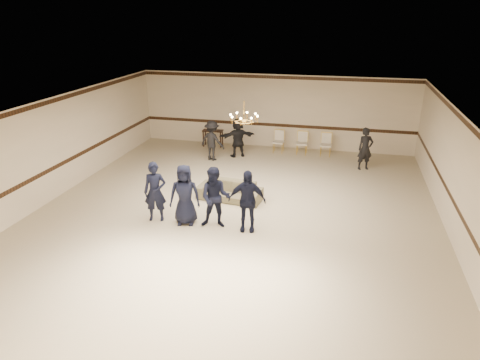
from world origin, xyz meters
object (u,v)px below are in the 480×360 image
object	(u,v)px
settee	(230,191)
console_table	(213,138)
adult_mid	(238,138)
adult_right	(365,149)
boy_d	(247,201)
chandelier	(244,111)
banquet_chair_right	(326,145)
banquet_chair_mid	(302,143)
boy_c	(215,198)
adult_left	(212,141)
boy_b	(185,195)
boy_a	(155,192)
banquet_chair_left	(278,142)

from	to	relation	value
settee	console_table	bearing A→B (deg)	118.53
adult_mid	adult_right	world-z (taller)	same
boy_d	settee	bearing A→B (deg)	109.87
chandelier	adult_mid	bearing A→B (deg)	106.34
chandelier	banquet_chair_right	xyz separation A→B (m)	(2.32, 5.19, -2.40)
chandelier	settee	world-z (taller)	chandelier
adult_right	banquet_chair_mid	world-z (taller)	adult_right
boy_c	adult_left	size ratio (longest dim) A/B	1.08
boy_d	adult_left	bearing A→B (deg)	107.88
adult_mid	console_table	bearing A→B (deg)	-68.46
boy_b	boy_c	world-z (taller)	same
boy_a	settee	world-z (taller)	boy_a
banquet_chair_left	banquet_chair_mid	world-z (taller)	same
adult_left	adult_right	world-z (taller)	same
chandelier	boy_a	xyz separation A→B (m)	(-2.12, -2.12, -1.99)
boy_d	banquet_chair_left	bearing A→B (deg)	84.22
boy_c	adult_mid	distance (m)	6.43
boy_a	adult_mid	distance (m)	6.42
boy_b	banquet_chair_right	size ratio (longest dim) A/B	1.86
chandelier	adult_mid	size ratio (longest dim) A/B	0.58
banquet_chair_right	adult_right	bearing A→B (deg)	-40.25
boy_b	boy_d	size ratio (longest dim) A/B	1.00
boy_c	adult_mid	size ratio (longest dim) A/B	1.08
boy_b	boy_c	size ratio (longest dim) A/B	1.00
adult_left	adult_mid	world-z (taller)	same
banquet_chair_left	console_table	size ratio (longest dim) A/B	1.06
boy_d	settee	world-z (taller)	boy_d
boy_d	banquet_chair_mid	size ratio (longest dim) A/B	1.86
settee	boy_a	bearing A→B (deg)	-124.99
boy_c	boy_d	bearing A→B (deg)	-7.53
banquet_chair_left	console_table	distance (m)	3.01
banquet_chair_mid	banquet_chair_right	distance (m)	1.00
boy_b	boy_d	world-z (taller)	same
chandelier	banquet_chair_right	size ratio (longest dim) A/B	0.99
boy_a	boy_c	bearing A→B (deg)	-13.79
adult_right	banquet_chair_right	xyz separation A→B (m)	(-1.54, 1.34, -0.34)
banquet_chair_right	banquet_chair_left	bearing A→B (deg)	-179.09
chandelier	console_table	distance (m)	6.51
boy_b	console_table	distance (m)	7.66
banquet_chair_left	banquet_chair_mid	xyz separation A→B (m)	(1.00, 0.00, 0.00)
adult_left	adult_right	xyz separation A→B (m)	(6.00, 0.30, 0.00)
boy_b	chandelier	bearing A→B (deg)	47.76
boy_b	adult_right	xyz separation A→B (m)	(5.07, 5.96, -0.07)
boy_a	banquet_chair_mid	size ratio (longest dim) A/B	1.86
settee	adult_right	bearing A→B (deg)	49.96
boy_d	boy_b	bearing A→B (deg)	172.16
chandelier	boy_b	bearing A→B (deg)	-119.88
chandelier	banquet_chair_left	distance (m)	5.72
banquet_chair_left	banquet_chair_mid	size ratio (longest dim) A/B	1.00
boy_d	console_table	distance (m)	8.20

